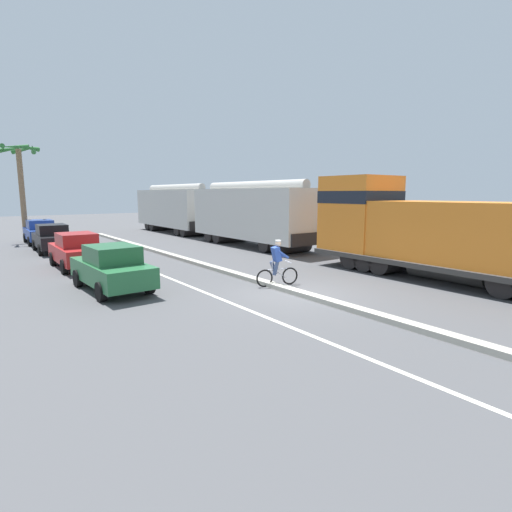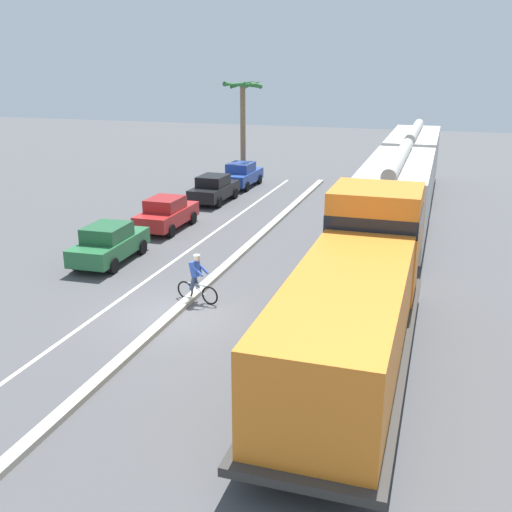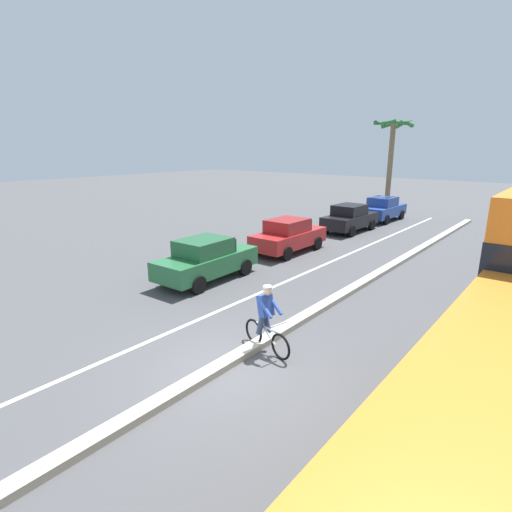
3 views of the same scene
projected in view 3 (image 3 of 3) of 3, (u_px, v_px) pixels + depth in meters
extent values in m
plane|color=#4C4C4F|center=(223.00, 368.00, 9.20)|extent=(120.00, 120.00, 0.00)
cube|color=#B2AD9E|center=(345.00, 293.00, 13.65)|extent=(0.36, 36.00, 0.16)
cube|color=silver|center=(287.00, 281.00, 15.14)|extent=(0.14, 36.00, 0.01)
cube|color=#286B3D|center=(207.00, 263.00, 15.14)|extent=(1.87, 4.27, 0.70)
cube|color=#225B34|center=(204.00, 247.00, 14.85)|extent=(1.58, 1.96, 0.60)
cube|color=#1E232D|center=(222.00, 243.00, 15.64)|extent=(1.43, 0.18, 0.51)
cylinder|color=black|center=(215.00, 260.00, 16.70)|extent=(0.25, 0.65, 0.64)
cylinder|color=black|center=(245.00, 267.00, 15.77)|extent=(0.25, 0.65, 0.64)
cylinder|color=black|center=(167.00, 276.00, 14.70)|extent=(0.25, 0.65, 0.64)
cylinder|color=black|center=(198.00, 285.00, 13.76)|extent=(0.25, 0.65, 0.64)
cube|color=red|center=(289.00, 238.00, 19.16)|extent=(1.70, 4.20, 0.70)
cube|color=maroon|center=(287.00, 226.00, 18.87)|extent=(1.50, 1.90, 0.60)
cube|color=#1E232D|center=(299.00, 224.00, 19.63)|extent=(1.43, 0.12, 0.51)
cylinder|color=black|center=(290.00, 239.00, 20.72)|extent=(0.22, 0.64, 0.64)
cylinder|color=black|center=(317.00, 243.00, 19.73)|extent=(0.22, 0.64, 0.64)
cylinder|color=black|center=(259.00, 248.00, 18.77)|extent=(0.22, 0.64, 0.64)
cylinder|color=black|center=(287.00, 254.00, 17.79)|extent=(0.22, 0.64, 0.64)
cube|color=black|center=(350.00, 220.00, 23.87)|extent=(1.79, 4.24, 0.70)
cube|color=black|center=(349.00, 210.00, 23.59)|extent=(1.54, 1.93, 0.60)
cube|color=#1E232D|center=(357.00, 209.00, 24.33)|extent=(1.43, 0.15, 0.51)
cylinder|color=black|center=(348.00, 222.00, 25.42)|extent=(0.23, 0.64, 0.64)
cylinder|color=black|center=(372.00, 225.00, 24.41)|extent=(0.23, 0.64, 0.64)
cylinder|color=black|center=(327.00, 228.00, 23.51)|extent=(0.23, 0.64, 0.64)
cylinder|color=black|center=(351.00, 231.00, 22.50)|extent=(0.23, 0.64, 0.64)
cube|color=#28479E|center=(383.00, 211.00, 27.43)|extent=(1.77, 4.23, 0.70)
cube|color=navy|center=(383.00, 202.00, 27.15)|extent=(1.53, 1.93, 0.60)
cube|color=#1E232D|center=(389.00, 201.00, 27.89)|extent=(1.43, 0.14, 0.51)
cylinder|color=black|center=(379.00, 212.00, 28.98)|extent=(0.23, 0.64, 0.64)
cylinder|color=black|center=(401.00, 215.00, 27.97)|extent=(0.23, 0.64, 0.64)
cylinder|color=black|center=(363.00, 217.00, 27.07)|extent=(0.23, 0.64, 0.64)
cylinder|color=black|center=(386.00, 220.00, 26.06)|extent=(0.23, 0.64, 0.64)
torus|color=black|center=(281.00, 347.00, 9.47)|extent=(0.66, 0.21, 0.66)
torus|color=black|center=(254.00, 331.00, 10.27)|extent=(0.66, 0.21, 0.66)
cylinder|color=silver|center=(267.00, 328.00, 9.79)|extent=(0.78, 0.22, 0.05)
cylinder|color=silver|center=(269.00, 336.00, 9.77)|extent=(0.48, 0.16, 0.36)
cylinder|color=silver|center=(261.00, 319.00, 9.92)|extent=(0.04, 0.04, 0.30)
cylinder|color=silver|center=(279.00, 324.00, 9.39)|extent=(0.14, 0.48, 0.04)
cylinder|color=#38476B|center=(267.00, 323.00, 9.93)|extent=(0.33, 0.20, 0.52)
cylinder|color=#38476B|center=(260.00, 325.00, 9.81)|extent=(0.29, 0.20, 0.52)
cube|color=#2D4CA5|center=(266.00, 305.00, 9.68)|extent=(0.39, 0.40, 0.57)
sphere|color=beige|center=(267.00, 291.00, 9.53)|extent=(0.22, 0.22, 0.22)
cylinder|color=white|center=(268.00, 287.00, 9.50)|extent=(0.22, 0.22, 0.05)
cylinder|color=#2D4CA5|center=(276.00, 306.00, 9.62)|extent=(0.47, 0.19, 0.36)
cylinder|color=#2D4CA5|center=(266.00, 309.00, 9.43)|extent=(0.47, 0.19, 0.36)
cylinder|color=#846647|center=(390.00, 171.00, 28.78)|extent=(0.36, 0.36, 6.48)
cone|color=#2D7033|center=(406.00, 122.00, 27.25)|extent=(0.64, 1.86, 0.63)
cone|color=#2D7033|center=(404.00, 123.00, 28.19)|extent=(1.72, 1.24, 0.68)
cone|color=#2D7033|center=(394.00, 124.00, 28.73)|extent=(1.83, 0.89, 0.69)
cone|color=#2D7033|center=(382.00, 124.00, 28.54)|extent=(0.54, 1.84, 0.38)
cone|color=#2D7033|center=(384.00, 123.00, 27.48)|extent=(1.80, 0.95, 0.36)
cone|color=#2D7033|center=(395.00, 122.00, 27.07)|extent=(1.77, 1.09, 0.42)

